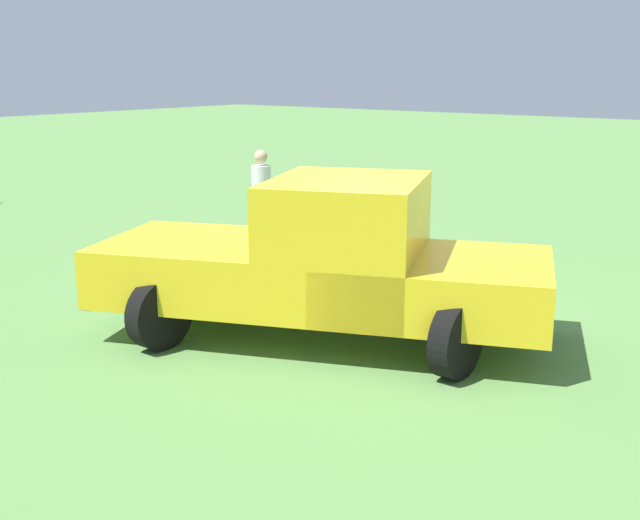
# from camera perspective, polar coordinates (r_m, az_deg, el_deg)

# --- Properties ---
(ground_plane) EXTENTS (80.00, 80.00, 0.00)m
(ground_plane) POSITION_cam_1_polar(r_m,az_deg,el_deg) (9.38, 3.40, -4.50)
(ground_plane) COLOR #5B8C47
(pickup_truck) EXTENTS (3.60, 5.25, 1.81)m
(pickup_truck) POSITION_cam_1_polar(r_m,az_deg,el_deg) (8.52, 0.83, 0.17)
(pickup_truck) COLOR black
(pickup_truck) RESTS_ON ground_plane
(person_visitor) EXTENTS (0.33, 0.34, 1.66)m
(person_visitor) POSITION_cam_1_polar(r_m,az_deg,el_deg) (12.88, -4.30, 4.83)
(person_visitor) COLOR #7A6B51
(person_visitor) RESTS_ON ground_plane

